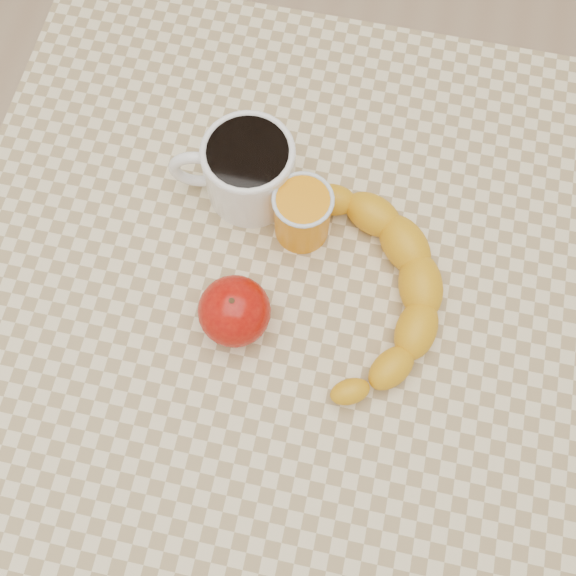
% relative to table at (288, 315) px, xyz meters
% --- Properties ---
extents(ground, '(3.00, 3.00, 0.00)m').
position_rel_table_xyz_m(ground, '(0.00, 0.00, -0.66)').
color(ground, tan).
rests_on(ground, ground).
extents(table, '(0.80, 0.80, 0.75)m').
position_rel_table_xyz_m(table, '(0.00, 0.00, 0.00)').
color(table, beige).
rests_on(table, ground).
extents(coffee_mug, '(0.15, 0.12, 0.09)m').
position_rel_table_xyz_m(coffee_mug, '(-0.07, 0.12, 0.13)').
color(coffee_mug, white).
rests_on(coffee_mug, table).
extents(orange_juice_glass, '(0.07, 0.07, 0.08)m').
position_rel_table_xyz_m(orange_juice_glass, '(-0.00, 0.08, 0.13)').
color(orange_juice_glass, orange).
rests_on(orange_juice_glass, table).
extents(apple, '(0.10, 0.10, 0.07)m').
position_rel_table_xyz_m(apple, '(-0.05, -0.04, 0.12)').
color(apple, '#870604').
rests_on(apple, table).
extents(banana, '(0.40, 0.44, 0.05)m').
position_rel_table_xyz_m(banana, '(0.08, 0.02, 0.11)').
color(banana, gold).
rests_on(banana, table).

